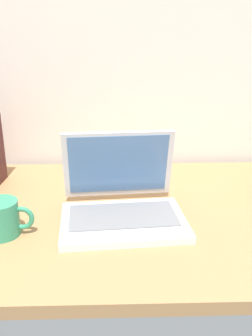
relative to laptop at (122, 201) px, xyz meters
The scene contains 3 objects.
desk 0.08m from the laptop, 63.69° to the left, with size 1.60×0.76×0.03m.
laptop is the anchor object (origin of this frame).
coffee_mug 0.30m from the laptop, 163.84° to the right, with size 0.13×0.09×0.09m.
Camera 1 is at (-0.04, -0.91, 0.48)m, focal length 39.39 mm.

